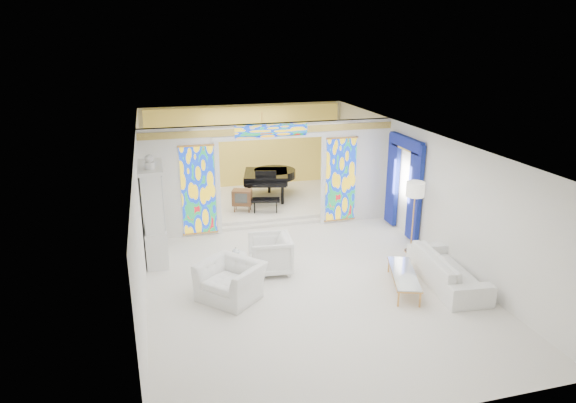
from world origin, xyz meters
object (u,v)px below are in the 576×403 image
object	(u,v)px
china_cabinet	(154,215)
armchair_right	(270,254)
armchair_left	(230,281)
grand_piano	(270,176)
coffee_table	(404,274)
tv_console	(242,197)
sofa	(448,269)

from	to	relation	value
china_cabinet	armchair_right	world-z (taller)	china_cabinet
armchair_left	grand_piano	bearing A→B (deg)	116.66
armchair_right	coffee_table	world-z (taller)	armchair_right
china_cabinet	tv_console	bearing A→B (deg)	44.25
china_cabinet	armchair_right	xyz separation A→B (m)	(2.52, -1.40, -0.73)
coffee_table	tv_console	size ratio (longest dim) A/B	2.64
armchair_left	armchair_right	distance (m)	1.48
sofa	china_cabinet	bearing A→B (deg)	69.72
china_cabinet	coffee_table	bearing A→B (deg)	-30.09
armchair_left	grand_piano	world-z (taller)	grand_piano
tv_console	grand_piano	bearing A→B (deg)	65.55
armchair_left	coffee_table	xyz separation A→B (m)	(3.69, -0.57, -0.05)
coffee_table	grand_piano	bearing A→B (deg)	102.01
armchair_right	tv_console	xyz separation A→B (m)	(0.06, 3.91, 0.17)
coffee_table	tv_console	world-z (taller)	tv_console
sofa	tv_console	distance (m)	6.60
sofa	tv_console	bearing A→B (deg)	38.81
sofa	grand_piano	distance (m)	7.15
armchair_right	china_cabinet	bearing A→B (deg)	-113.29
armchair_left	china_cabinet	bearing A→B (deg)	168.04
armchair_left	sofa	size ratio (longest dim) A/B	0.50
china_cabinet	sofa	xyz separation A→B (m)	(6.17, -3.02, -0.82)
armchair_right	tv_console	world-z (taller)	armchair_right
china_cabinet	armchair_left	bearing A→B (deg)	-59.17
china_cabinet	armchair_right	size ratio (longest dim) A/B	2.82
armchair_right	coffee_table	distance (m)	3.05
sofa	tv_console	world-z (taller)	tv_console
china_cabinet	sofa	bearing A→B (deg)	-26.08
armchair_left	coffee_table	distance (m)	3.74
china_cabinet	armchair_right	bearing A→B (deg)	-28.98
armchair_left	tv_console	xyz separation A→B (m)	(1.14, 4.91, 0.22)
coffee_table	tv_console	distance (m)	6.05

